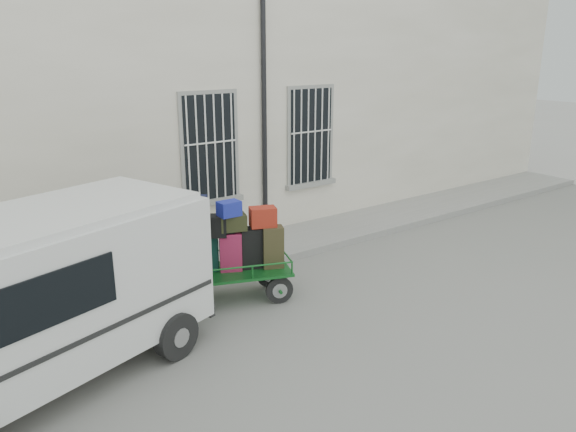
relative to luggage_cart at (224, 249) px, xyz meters
The scene contains 5 objects.
ground 1.89m from the luggage_cart, 19.93° to the right, with size 80.00×80.00×0.00m, color slate.
building 5.56m from the luggage_cart, 72.81° to the left, with size 24.00×5.15×6.00m.
sidewalk 2.41m from the luggage_cart, 47.12° to the left, with size 24.00×1.70×0.15m, color gray.
luggage_cart is the anchor object (origin of this frame).
van 3.33m from the luggage_cart, 166.06° to the right, with size 4.90×3.18×2.30m.
Camera 1 is at (-6.02, -7.36, 4.26)m, focal length 35.00 mm.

